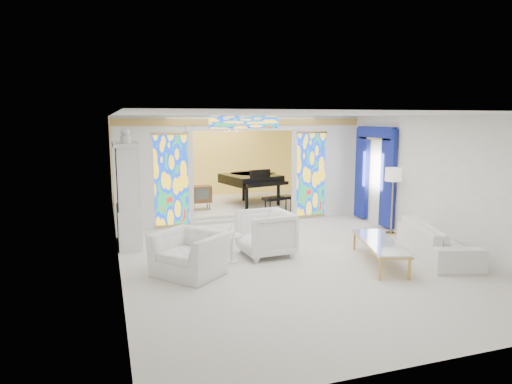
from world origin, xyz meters
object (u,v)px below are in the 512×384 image
object	(u,v)px
china_cabinet	(128,195)
armchair_left	(190,254)
coffee_table	(380,243)
grand_piano	(253,179)
armchair_right	(265,233)
tv_console	(201,194)
sofa	(438,241)

from	to	relation	value
china_cabinet	armchair_left	distance (m)	2.81
coffee_table	grand_piano	xyz separation A→B (m)	(-0.64, 6.34, 0.54)
armchair_left	coffee_table	distance (m)	3.80
armchair_right	grand_piano	distance (m)	5.28
grand_piano	tv_console	bearing A→B (deg)	-176.78
armchair_right	tv_console	xyz separation A→B (m)	(-0.48, 4.53, 0.17)
armchair_left	grand_piano	distance (m)	6.59
armchair_right	sofa	bearing A→B (deg)	65.36
armchair_left	tv_console	size ratio (longest dim) A/B	1.71
china_cabinet	coffee_table	size ratio (longest dim) A/B	1.24
tv_console	coffee_table	bearing A→B (deg)	-68.74
armchair_left	tv_console	bearing A→B (deg)	125.31
armchair_left	grand_piano	world-z (taller)	grand_piano
armchair_left	tv_console	world-z (taller)	tv_console
sofa	china_cabinet	bearing A→B (deg)	81.77
coffee_table	china_cabinet	bearing A→B (deg)	146.99
coffee_table	tv_console	xyz separation A→B (m)	(-2.48, 5.80, 0.22)
armchair_left	grand_piano	size ratio (longest dim) A/B	0.39
armchair_left	armchair_right	distance (m)	1.89
sofa	grand_piano	world-z (taller)	grand_piano
china_cabinet	sofa	world-z (taller)	china_cabinet
armchair_left	sofa	size ratio (longest dim) A/B	0.51
sofa	armchair_left	bearing A→B (deg)	102.09
armchair_right	armchair_left	bearing A→B (deg)	-72.51
armchair_right	coffee_table	size ratio (longest dim) A/B	0.49
armchair_left	coffee_table	xyz separation A→B (m)	(3.75, -0.56, 0.03)
grand_piano	tv_console	distance (m)	1.95
armchair_right	tv_console	distance (m)	4.56
china_cabinet	armchair_right	size ratio (longest dim) A/B	2.55
grand_piano	tv_console	xyz separation A→B (m)	(-1.84, -0.55, -0.32)
armchair_left	sofa	distance (m)	5.21
coffee_table	grand_piano	distance (m)	6.40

